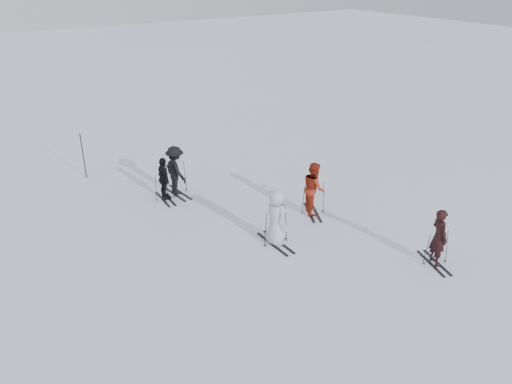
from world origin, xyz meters
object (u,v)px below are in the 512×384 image
skier_red (314,189)px  piste_marker (83,156)px  skier_uphill_far (176,171)px  skier_grey (276,218)px  skier_near_dark (439,238)px  skier_uphill_left (164,179)px

skier_red → piste_marker: size_ratio=0.98×
skier_uphill_far → skier_grey: bearing=-173.5°
skier_near_dark → skier_uphill_left: bearing=49.0°
skier_red → skier_grey: bearing=139.3°
skier_near_dark → skier_red: skier_red is taller
skier_red → skier_grey: 2.65m
skier_red → skier_uphill_left: 5.76m
skier_grey → skier_uphill_far: bearing=11.8°
skier_uphill_left → piste_marker: (-1.99, 3.79, 0.15)m
skier_grey → piste_marker: 9.62m
skier_red → skier_near_dark: bearing=-142.4°
skier_near_dark → skier_red: 4.82m
skier_red → skier_uphill_far: (-3.49, 4.28, 0.00)m
piste_marker → skier_red: bearing=-52.2°
skier_grey → skier_uphill_far: size_ratio=0.99×
skier_near_dark → piste_marker: (-7.07, 12.56, 0.09)m
skier_grey → skier_uphill_left: bearing=18.6°
skier_uphill_far → skier_uphill_left: bearing=105.8°
skier_uphill_left → piste_marker: bearing=31.5°
skier_uphill_left → skier_near_dark: bearing=-146.0°
skier_red → skier_grey: size_ratio=1.01×
skier_red → piste_marker: 9.92m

